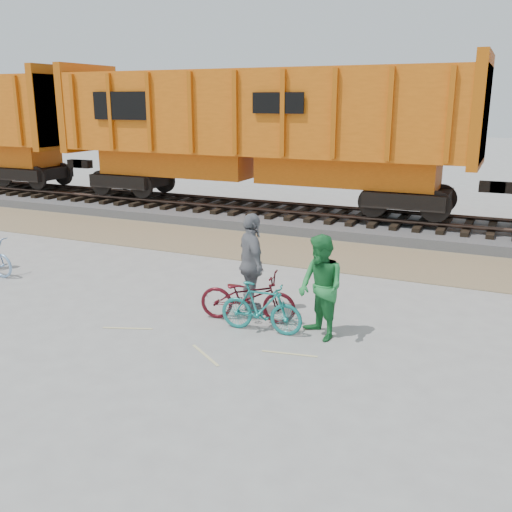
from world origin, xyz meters
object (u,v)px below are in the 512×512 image
object	(u,v)px
bicycle_teal	(261,308)
person_woman	(252,264)
hopper_car_center	(256,129)
person_man	(321,288)
bicycle_maroon	(248,297)

from	to	relation	value
bicycle_teal	person_woman	bearing A→B (deg)	31.28
hopper_car_center	bicycle_teal	bearing A→B (deg)	-65.21
bicycle_teal	person_man	world-z (taller)	person_man
bicycle_teal	bicycle_maroon	distance (m)	0.57
bicycle_maroon	person_woman	world-z (taller)	person_woman
hopper_car_center	bicycle_maroon	world-z (taller)	hopper_car_center
bicycle_teal	person_woman	world-z (taller)	person_woman
hopper_car_center	bicycle_teal	size ratio (longest dim) A/B	9.40
person_man	person_woman	size ratio (longest dim) A/B	0.92
bicycle_teal	bicycle_maroon	xyz separation A→B (m)	(-0.43, 0.37, 0.02)
hopper_car_center	person_woman	world-z (taller)	hopper_car_center
person_man	hopper_car_center	bearing A→B (deg)	160.20
bicycle_maroon	person_woman	distance (m)	0.64
bicycle_teal	person_woman	size ratio (longest dim) A/B	0.77
bicycle_teal	person_man	xyz separation A→B (m)	(1.00, 0.20, 0.44)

